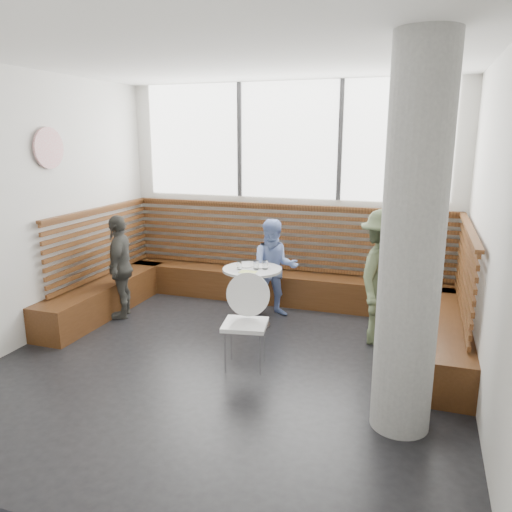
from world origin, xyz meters
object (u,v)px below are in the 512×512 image
(cafe_chair, at_px, (248,313))
(child_left, at_px, (120,266))
(concrete_column, at_px, (412,245))
(adult_man, at_px, (384,277))
(cafe_table, at_px, (252,285))
(child_back, at_px, (274,268))

(cafe_chair, relative_size, child_left, 0.71)
(concrete_column, xyz_separation_m, adult_man, (-0.31, 1.76, -0.78))
(concrete_column, relative_size, child_left, 2.25)
(child_left, bearing_deg, concrete_column, 46.13)
(cafe_table, bearing_deg, cafe_chair, -73.50)
(child_left, bearing_deg, child_back, 87.57)
(child_back, bearing_deg, concrete_column, -72.97)
(cafe_table, bearing_deg, adult_man, -1.17)
(concrete_column, xyz_separation_m, child_back, (-1.80, 2.25, -0.92))
(cafe_table, distance_m, child_back, 0.50)
(concrete_column, bearing_deg, cafe_chair, 157.17)
(cafe_table, distance_m, cafe_chair, 1.15)
(cafe_chair, distance_m, child_left, 2.33)
(cafe_table, distance_m, child_left, 1.85)
(concrete_column, distance_m, cafe_table, 2.85)
(cafe_chair, xyz_separation_m, child_back, (-0.16, 1.56, 0.09))
(child_left, bearing_deg, cafe_chair, 46.40)
(cafe_table, distance_m, adult_man, 1.67)
(cafe_table, xyz_separation_m, cafe_chair, (0.33, -1.10, 0.03))
(concrete_column, bearing_deg, child_left, 157.52)
(concrete_column, height_order, child_back, concrete_column)
(cafe_chair, relative_size, child_back, 0.74)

